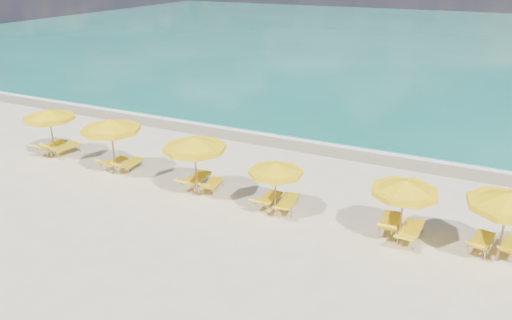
% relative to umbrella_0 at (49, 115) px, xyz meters
% --- Properties ---
extents(ground_plane, '(120.00, 120.00, 0.00)m').
position_rel_umbrella_0_xyz_m(ground_plane, '(10.52, -0.35, -2.09)').
color(ground_plane, beige).
extents(ocean, '(120.00, 80.00, 0.30)m').
position_rel_umbrella_0_xyz_m(ocean, '(10.52, 47.65, -2.09)').
color(ocean, '#126859').
rests_on(ocean, ground).
extents(wet_sand_band, '(120.00, 2.60, 0.01)m').
position_rel_umbrella_0_xyz_m(wet_sand_band, '(10.52, 7.05, -2.09)').
color(wet_sand_band, tan).
rests_on(wet_sand_band, ground).
extents(foam_line, '(120.00, 1.20, 0.03)m').
position_rel_umbrella_0_xyz_m(foam_line, '(10.52, 7.85, -2.09)').
color(foam_line, white).
rests_on(foam_line, ground).
extents(whitecap_near, '(14.00, 0.36, 0.05)m').
position_rel_umbrella_0_xyz_m(whitecap_near, '(4.52, 16.65, -2.09)').
color(whitecap_near, white).
rests_on(whitecap_near, ground).
extents(whitecap_far, '(18.00, 0.30, 0.05)m').
position_rel_umbrella_0_xyz_m(whitecap_far, '(18.52, 23.65, -2.09)').
color(whitecap_far, white).
rests_on(whitecap_far, ground).
extents(umbrella_0, '(2.86, 2.86, 2.45)m').
position_rel_umbrella_0_xyz_m(umbrella_0, '(0.00, 0.00, 0.00)').
color(umbrella_0, tan).
rests_on(umbrella_0, ground).
extents(umbrella_1, '(2.69, 2.69, 2.63)m').
position_rel_umbrella_0_xyz_m(umbrella_1, '(4.17, -0.38, 0.15)').
color(umbrella_1, tan).
rests_on(umbrella_1, ground).
extents(umbrella_2, '(2.90, 2.90, 2.58)m').
position_rel_umbrella_0_xyz_m(umbrella_2, '(8.69, -0.65, 0.11)').
color(umbrella_2, tan).
rests_on(umbrella_2, ground).
extents(umbrella_3, '(2.61, 2.61, 2.09)m').
position_rel_umbrella_0_xyz_m(umbrella_3, '(12.22, -0.65, -0.31)').
color(umbrella_3, tan).
rests_on(umbrella_3, ground).
extents(umbrella_4, '(2.75, 2.75, 2.32)m').
position_rel_umbrella_0_xyz_m(umbrella_4, '(16.90, -0.64, -0.11)').
color(umbrella_4, tan).
rests_on(umbrella_4, ground).
extents(umbrella_5, '(2.97, 2.97, 2.53)m').
position_rel_umbrella_0_xyz_m(umbrella_5, '(20.00, -0.60, 0.06)').
color(umbrella_5, tan).
rests_on(umbrella_5, ground).
extents(lounger_0_left, '(0.71, 1.99, 0.81)m').
position_rel_umbrella_0_xyz_m(lounger_0_left, '(-0.45, 0.24, -1.85)').
color(lounger_0_left, '#A5A8AD').
rests_on(lounger_0_left, ground).
extents(lounger_0_right, '(0.92, 1.96, 0.88)m').
position_rel_umbrella_0_xyz_m(lounger_0_right, '(0.37, 0.30, -1.86)').
color(lounger_0_right, '#A5A8AD').
rests_on(lounger_0_right, ground).
extents(lounger_1_left, '(0.78, 1.66, 0.76)m').
position_rel_umbrella_0_xyz_m(lounger_1_left, '(3.73, 0.01, -1.89)').
color(lounger_1_left, '#A5A8AD').
rests_on(lounger_1_left, ground).
extents(lounger_1_right, '(0.72, 1.80, 0.75)m').
position_rel_umbrella_0_xyz_m(lounger_1_right, '(4.59, 0.13, -1.88)').
color(lounger_1_right, '#A5A8AD').
rests_on(lounger_1_right, ground).
extents(lounger_2_left, '(0.73, 2.05, 0.82)m').
position_rel_umbrella_0_xyz_m(lounger_2_left, '(8.28, -0.07, -1.85)').
color(lounger_2_left, '#A5A8AD').
rests_on(lounger_2_left, ground).
extents(lounger_2_right, '(0.79, 1.65, 0.75)m').
position_rel_umbrella_0_xyz_m(lounger_2_right, '(9.12, -0.10, -1.89)').
color(lounger_2_right, '#A5A8AD').
rests_on(lounger_2_right, ground).
extents(lounger_3_left, '(0.70, 1.80, 0.74)m').
position_rel_umbrella_0_xyz_m(lounger_3_left, '(11.80, -0.36, -1.88)').
color(lounger_3_left, '#A5A8AD').
rests_on(lounger_3_left, ground).
extents(lounger_3_right, '(0.88, 1.95, 0.67)m').
position_rel_umbrella_0_xyz_m(lounger_3_right, '(12.59, -0.31, -1.87)').
color(lounger_3_right, '#A5A8AD').
rests_on(lounger_3_right, ground).
extents(lounger_4_left, '(0.77, 1.97, 0.86)m').
position_rel_umbrella_0_xyz_m(lounger_4_left, '(16.48, -0.23, -1.85)').
color(lounger_4_left, '#A5A8AD').
rests_on(lounger_4_left, ground).
extents(lounger_4_right, '(0.77, 2.02, 0.71)m').
position_rel_umbrella_0_xyz_m(lounger_4_right, '(17.25, -0.47, -1.86)').
color(lounger_4_right, '#A5A8AD').
rests_on(lounger_4_right, ground).
extents(lounger_5_left, '(0.90, 1.87, 0.78)m').
position_rel_umbrella_0_xyz_m(lounger_5_left, '(19.47, -0.15, -1.87)').
color(lounger_5_left, '#A5A8AD').
rests_on(lounger_5_left, ground).
extents(lounger_5_right, '(0.86, 1.75, 0.73)m').
position_rel_umbrella_0_xyz_m(lounger_5_right, '(20.36, 0.00, -1.89)').
color(lounger_5_right, '#A5A8AD').
rests_on(lounger_5_right, ground).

